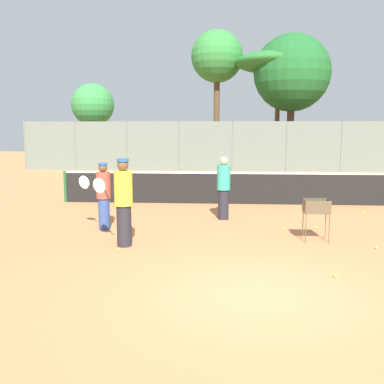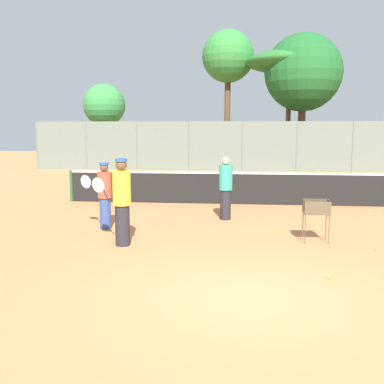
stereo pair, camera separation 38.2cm
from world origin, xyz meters
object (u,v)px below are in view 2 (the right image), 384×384
player_white_outfit (226,187)px  ball_cart (317,211)px  player_yellow_shirt (122,201)px  player_red_cap (104,195)px  tennis_net (244,188)px

player_white_outfit → ball_cart: (2.08, -2.28, -0.19)m
player_yellow_shirt → player_red_cap: bearing=-49.8°
player_yellow_shirt → ball_cart: 4.29m
tennis_net → player_red_cap: (-3.52, -4.01, 0.31)m
player_white_outfit → player_red_cap: size_ratio=1.04×
player_white_outfit → player_red_cap: (-2.99, -1.46, -0.03)m
tennis_net → player_white_outfit: 2.62m
player_red_cap → ball_cart: player_red_cap is taller
player_red_cap → player_yellow_shirt: 1.77m
tennis_net → player_white_outfit: (-0.54, -2.54, 0.34)m
player_white_outfit → player_yellow_shirt: 3.69m
player_white_outfit → player_yellow_shirt: bearing=146.3°
player_white_outfit → ball_cart: 3.09m
player_red_cap → tennis_net: bearing=-119.4°
tennis_net → player_yellow_shirt: 6.18m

